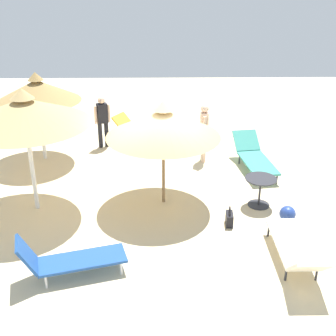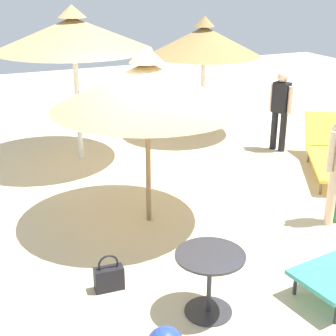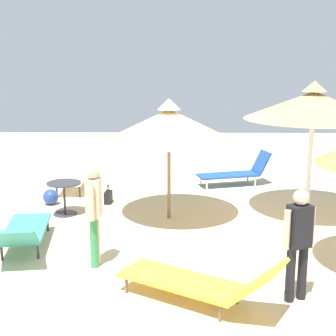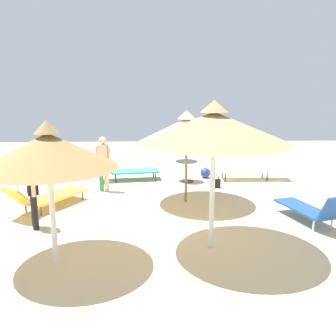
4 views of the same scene
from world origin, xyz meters
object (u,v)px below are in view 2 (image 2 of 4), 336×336
at_px(parasol_umbrella_center, 147,85).
at_px(person_standing_center, 280,106).
at_px(handbag, 109,277).
at_px(parasol_umbrella_back, 73,34).
at_px(side_table_round, 210,273).
at_px(lounge_chair_near_left, 328,153).
at_px(parasol_umbrella_edge, 204,41).

relative_size(parasol_umbrella_center, person_standing_center, 1.62).
xyz_separation_m(parasol_umbrella_center, handbag, (-1.41, 1.04, -1.81)).
xyz_separation_m(parasol_umbrella_back, side_table_round, (-5.15, -0.04, -1.85)).
height_order(parasol_umbrella_center, handbag, parasol_umbrella_center).
bearing_deg(lounge_chair_near_left, handbag, 112.24).
height_order(parasol_umbrella_back, parasol_umbrella_edge, parasol_umbrella_back).
bearing_deg(parasol_umbrella_back, lounge_chair_near_left, -121.93).
height_order(lounge_chair_near_left, handbag, lounge_chair_near_left).
relative_size(parasol_umbrella_back, person_standing_center, 1.79).
relative_size(parasol_umbrella_edge, person_standing_center, 1.59).
bearing_deg(lounge_chair_near_left, person_standing_center, 6.77).
distance_m(lounge_chair_near_left, person_standing_center, 1.43).
bearing_deg(handbag, parasol_umbrella_edge, -37.13).
relative_size(parasol_umbrella_back, side_table_round, 3.90).
xyz_separation_m(person_standing_center, handbag, (-3.22, 4.53, -0.75)).
bearing_deg(side_table_round, parasol_umbrella_center, -5.29).
distance_m(parasol_umbrella_back, parasol_umbrella_edge, 2.91).
bearing_deg(parasol_umbrella_back, handbag, 169.62).
height_order(parasol_umbrella_center, side_table_round, parasol_umbrella_center).
bearing_deg(lounge_chair_near_left, parasol_umbrella_edge, 19.59).
height_order(parasol_umbrella_edge, person_standing_center, parasol_umbrella_edge).
xyz_separation_m(parasol_umbrella_edge, person_standing_center, (-1.60, -0.88, -1.10)).
relative_size(handbag, side_table_round, 0.61).
relative_size(parasol_umbrella_back, handbag, 6.35).
xyz_separation_m(parasol_umbrella_edge, lounge_chair_near_left, (-2.90, -1.03, -1.67)).
xyz_separation_m(parasol_umbrella_center, person_standing_center, (1.80, -3.48, -1.07)).
xyz_separation_m(parasol_umbrella_back, person_standing_center, (-1.12, -3.73, -1.43)).
bearing_deg(lounge_chair_near_left, parasol_umbrella_back, 58.07).
bearing_deg(handbag, parasol_umbrella_center, -36.38).
bearing_deg(person_standing_center, parasol_umbrella_center, 117.36).
xyz_separation_m(parasol_umbrella_edge, side_table_round, (-5.63, 2.81, -1.52)).
bearing_deg(parasol_umbrella_center, person_standing_center, -62.64).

